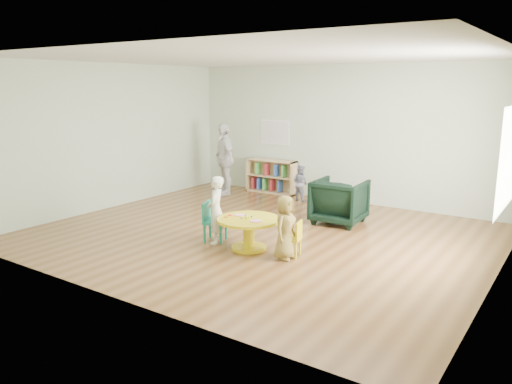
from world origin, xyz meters
TOP-DOWN VIEW (x-y plane):
  - room at (0.01, 0.00)m, footprint 7.10×7.00m
  - activity_table at (0.26, -0.71)m, footprint 0.94×0.94m
  - kid_chair_left at (-0.44, -0.70)m, footprint 0.42×0.42m
  - kid_chair_right at (0.96, -0.63)m, footprint 0.33×0.33m
  - bookshelf at (-1.61, 2.86)m, footprint 1.20×0.30m
  - alphabet_poster at (-1.60, 2.98)m, footprint 0.74×0.01m
  - armchair at (0.76, 1.34)m, footprint 0.88×0.90m
  - child_left at (-0.33, -0.75)m, footprint 0.39×0.45m
  - child_right at (0.92, -0.78)m, footprint 0.33×0.47m
  - toddler at (-0.66, 2.49)m, footprint 0.41×0.34m
  - adult_caretaker at (-2.37, 2.11)m, footprint 0.99×0.83m

SIDE VIEW (x-z plane):
  - kid_chair_right at x=0.96m, z-range 0.02..0.53m
  - activity_table at x=0.26m, z-range 0.07..0.58m
  - kid_chair_left at x=-0.44m, z-range 0.02..0.64m
  - bookshelf at x=-1.61m, z-range -0.01..0.74m
  - toddler at x=-0.66m, z-range 0.00..0.75m
  - armchair at x=0.76m, z-range 0.00..0.78m
  - child_right at x=0.92m, z-range 0.00..0.90m
  - child_left at x=-0.33m, z-range 0.00..1.04m
  - adult_caretaker at x=-2.37m, z-range 0.00..1.58m
  - alphabet_poster at x=-1.60m, z-range 1.08..1.62m
  - room at x=0.01m, z-range 0.49..3.29m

